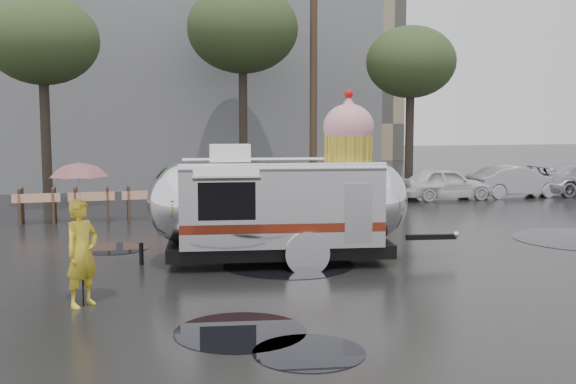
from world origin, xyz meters
name	(u,v)px	position (x,y,z in m)	size (l,w,h in m)	color
ground	(415,291)	(0.00, 0.00, 0.00)	(120.00, 120.00, 0.00)	black
puddles	(419,260)	(1.23, 2.33, 0.01)	(13.76, 9.33, 0.01)	black
grey_building	(126,47)	(-4.00, 24.00, 6.50)	(22.00, 12.00, 13.00)	slate
utility_pole	(313,75)	(2.50, 14.00, 4.62)	(1.60, 0.28, 9.00)	#473323
tree_left	(42,41)	(-7.00, 13.00, 5.48)	(3.64, 3.64, 6.95)	#382D26
tree_mid	(243,30)	(0.00, 15.00, 6.34)	(4.20, 4.20, 8.03)	#382D26
tree_right	(411,63)	(6.00, 13.00, 5.06)	(3.36, 3.36, 6.42)	#382D26
barricade_row	(92,203)	(-5.55, 9.96, 0.52)	(4.30, 0.80, 1.00)	#473323
parked_cars	(556,177)	(11.78, 12.00, 0.72)	(13.20, 1.90, 1.50)	silver
airstream_trailer	(283,201)	(-1.60, 2.94, 1.28)	(6.71, 2.88, 3.64)	silver
person_left	(82,253)	(-5.52, 0.50, 0.85)	(0.62, 0.41, 1.71)	gold
umbrella_pink	(80,185)	(-5.52, 0.50, 1.93)	(1.13, 1.13, 2.32)	#CE8187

